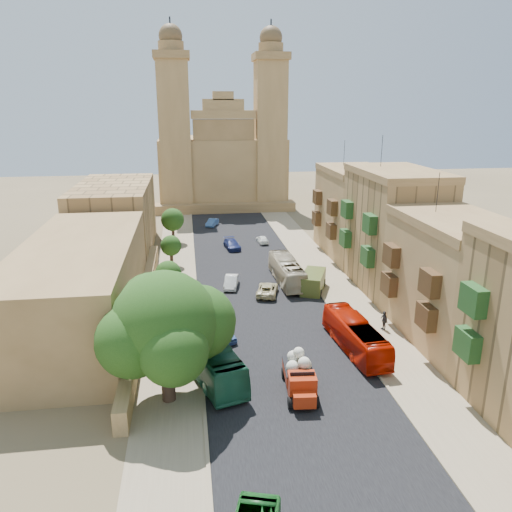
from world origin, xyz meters
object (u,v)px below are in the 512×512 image
object	(u,v)px
pedestrian_a	(351,319)
street_tree_c	(171,246)
ficus_tree	(166,327)
car_cream	(267,289)
street_tree_b	(168,274)
pedestrian_c	(384,320)
church	(222,160)
street_tree_a	(164,310)
red_truck	(300,375)
car_blue_b	(212,223)
car_white_a	(231,282)
street_tree_d	(173,220)
bus_red_east	(355,335)
car_white_b	(262,239)
car_blue_a	(222,332)
car_dkblue	(232,244)
olive_pickup	(313,282)
bus_green_north	(207,355)
bus_cream_east	(287,271)

from	to	relation	value
pedestrian_a	street_tree_c	bearing A→B (deg)	-28.71
ficus_tree	car_cream	size ratio (longest dim) A/B	2.09
street_tree_b	pedestrian_c	world-z (taller)	street_tree_b
church	street_tree_a	world-z (taller)	church
red_truck	car_blue_b	size ratio (longest dim) A/B	1.47
street_tree_b	street_tree_c	world-z (taller)	street_tree_b
car_white_a	street_tree_d	bearing A→B (deg)	119.36
street_tree_d	car_cream	world-z (taller)	street_tree_d
bus_red_east	car_white_b	bearing A→B (deg)	-90.55
bus_red_east	pedestrian_c	world-z (taller)	bus_red_east
red_truck	car_blue_a	size ratio (longest dim) A/B	1.43
ficus_tree	car_white_a	distance (m)	24.33
street_tree_a	bus_red_east	xyz separation A→B (m)	(16.50, -2.42, -2.36)
street_tree_c	car_dkblue	size ratio (longest dim) A/B	0.88
pedestrian_a	street_tree_a	bearing A→B (deg)	29.16
church	car_blue_a	world-z (taller)	church
pedestrian_a	pedestrian_c	bearing A→B (deg)	-172.84
pedestrian_c	car_cream	bearing A→B (deg)	-147.04
ficus_tree	street_tree_c	size ratio (longest dim) A/B	2.33
street_tree_a	street_tree_d	world-z (taller)	street_tree_a
olive_pickup	car_white_b	distance (m)	21.51
ficus_tree	bus_green_north	bearing A→B (deg)	50.07
bus_red_east	car_white_b	distance (m)	36.33
bus_red_east	bus_cream_east	xyz separation A→B (m)	(-2.50, 18.01, 0.06)
bus_red_east	car_white_a	xyz separation A→B (m)	(-9.35, 17.27, -0.73)
bus_green_north	pedestrian_c	bearing A→B (deg)	2.07
ficus_tree	pedestrian_c	bearing A→B (deg)	24.75
ficus_tree	bus_red_east	bearing A→B (deg)	19.32
bus_cream_east	bus_green_north	bearing A→B (deg)	60.45
car_white_b	pedestrian_a	distance (m)	31.99
street_tree_c	car_dkblue	bearing A→B (deg)	39.54
ficus_tree	pedestrian_a	distance (m)	20.37
red_truck	car_white_a	size ratio (longest dim) A/B	1.38
street_tree_b	pedestrian_a	bearing A→B (deg)	-29.44
church	car_white_a	distance (m)	52.58
ficus_tree	olive_pickup	size ratio (longest dim) A/B	1.74
street_tree_c	car_white_a	xyz separation A→B (m)	(7.15, -9.14, -2.14)
street_tree_d	car_dkblue	distance (m)	10.41
bus_red_east	street_tree_c	bearing A→B (deg)	-62.92
pedestrian_a	pedestrian_c	distance (m)	3.09
ficus_tree	red_truck	bearing A→B (deg)	-1.83
ficus_tree	olive_pickup	distance (m)	26.37
car_blue_a	car_white_a	distance (m)	13.61
car_white_b	pedestrian_a	xyz separation A→B (m)	(3.88, -31.75, 0.36)
bus_red_east	car_cream	distance (m)	15.31
car_dkblue	car_blue_a	bearing A→B (deg)	-104.65
street_tree_a	street_tree_c	distance (m)	24.02
bus_cream_east	car_dkblue	distance (m)	16.51
car_blue_a	car_blue_b	size ratio (longest dim) A/B	1.03
street_tree_d	pedestrian_a	distance (m)	38.35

